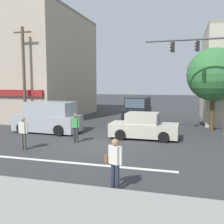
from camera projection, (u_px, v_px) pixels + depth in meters
ground_plane at (97, 144)px, 14.57m from camera, size 120.00×120.00×0.00m
lane_marking_stripe at (71, 163)px, 11.22m from camera, size 9.00×0.24×0.01m
building_left_block at (24, 66)px, 26.76m from camera, size 11.76×11.81×10.14m
street_tree at (214, 75)px, 18.28m from camera, size 3.71×3.71×5.83m
utility_pole_near_left at (24, 76)px, 19.56m from camera, size 1.40×0.22×7.49m
traffic_light_mast at (210, 70)px, 15.35m from camera, size 4.89×0.39×6.20m
van_waiting_far at (138, 110)px, 23.28m from camera, size 2.07×4.62×2.11m
sedan_approaching_near at (144, 127)px, 16.02m from camera, size 4.11×1.90×1.58m
van_parked_curbside at (48, 118)px, 17.97m from camera, size 4.70×2.25×2.11m
pedestrian_foreground_with_bag at (115, 161)px, 8.29m from camera, size 0.64×0.52×1.67m
pedestrian_mid_crossing at (23, 131)px, 13.28m from camera, size 0.57×0.26×1.67m
pedestrian_far_side at (75, 126)px, 14.91m from camera, size 0.56×0.29×1.67m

